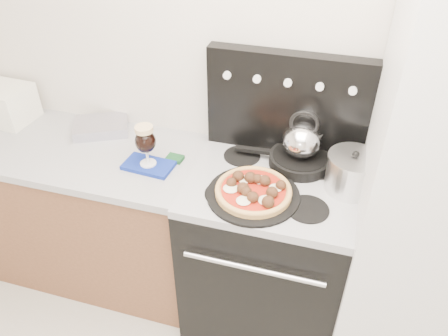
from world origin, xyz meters
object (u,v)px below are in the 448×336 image
at_px(fridge, 440,208).
at_px(tea_kettle, 302,138).
at_px(stove_body, 266,253).
at_px(beer_glass, 146,145).
at_px(pizza, 253,189).
at_px(skillet, 300,160).
at_px(base_cabinet, 81,211).
at_px(oven_mitt, 149,165).
at_px(stock_pot, 352,174).
at_px(pizza_pan, 253,195).
at_px(toaster_oven, 3,103).

height_order(fridge, tea_kettle, fridge).
relative_size(stove_body, beer_glass, 4.17).
distance_m(pizza, skillet, 0.33).
bearing_deg(tea_kettle, pizza, -132.71).
xyz_separation_m(base_cabinet, beer_glass, (0.51, -0.06, 0.60)).
xyz_separation_m(oven_mitt, skillet, (0.69, 0.20, 0.04)).
relative_size(base_cabinet, tea_kettle, 7.26).
distance_m(stove_body, beer_glass, 0.84).
xyz_separation_m(oven_mitt, stock_pot, (0.93, 0.08, 0.09)).
bearing_deg(stock_pot, tea_kettle, 154.26).
bearing_deg(pizza_pan, beer_glass, 170.41).
bearing_deg(toaster_oven, pizza, -7.69).
height_order(base_cabinet, oven_mitt, oven_mitt).
height_order(fridge, pizza, fridge).
relative_size(fridge, toaster_oven, 6.07).
height_order(fridge, oven_mitt, fridge).
bearing_deg(pizza_pan, fridge, 7.64).
relative_size(base_cabinet, pizza_pan, 3.58).
relative_size(toaster_oven, pizza_pan, 0.77).
bearing_deg(pizza_pan, skillet, 61.05).
relative_size(pizza, skillet, 1.14).
distance_m(oven_mitt, skillet, 0.72).
xyz_separation_m(base_cabinet, tea_kettle, (1.20, 0.13, 0.64)).
bearing_deg(tea_kettle, oven_mitt, -178.03).
distance_m(pizza, stock_pot, 0.43).
relative_size(stove_body, skillet, 3.05).
bearing_deg(tea_kettle, fridge, -30.77).
height_order(toaster_oven, pizza_pan, toaster_oven).
bearing_deg(stove_body, pizza_pan, -115.16).
bearing_deg(skillet, pizza_pan, -118.95).
xyz_separation_m(toaster_oven, skillet, (1.65, -0.01, -0.05)).
height_order(stove_body, pizza_pan, pizza_pan).
relative_size(stove_body, pizza_pan, 2.17).
bearing_deg(fridge, skillet, 163.00).
relative_size(pizza, stock_pot, 1.50).
xyz_separation_m(toaster_oven, tea_kettle, (1.65, -0.01, 0.07)).
bearing_deg(fridge, base_cabinet, 178.41).
distance_m(base_cabinet, stove_body, 1.11).
bearing_deg(pizza, pizza_pan, 0.00).
bearing_deg(tea_kettle, skillet, 0.00).
bearing_deg(pizza, stock_pot, 23.38).
bearing_deg(base_cabinet, oven_mitt, -6.87).
distance_m(stove_body, stock_pot, 0.65).
relative_size(fridge, pizza, 5.75).
bearing_deg(pizza, tea_kettle, 61.05).
bearing_deg(pizza, skillet, 61.05).
xyz_separation_m(base_cabinet, skillet, (1.20, 0.13, 0.52)).
bearing_deg(tea_kettle, toaster_oven, 165.97).
distance_m(fridge, stock_pot, 0.37).
distance_m(toaster_oven, pizza_pan, 1.52).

